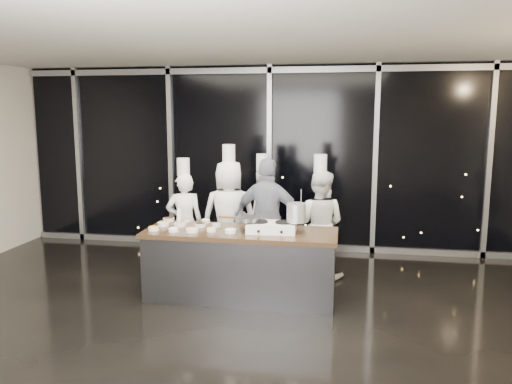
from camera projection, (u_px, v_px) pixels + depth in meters
The scene contains 14 objects.
ground at pixel (225, 326), 5.64m from camera, with size 9.00×9.00×0.00m, color black.
room_shell at pixel (239, 127), 5.25m from camera, with size 9.02×7.02×3.21m.
window_wall at pixel (270, 158), 8.72m from camera, with size 8.90×0.11×3.20m.
demo_counter at pixel (241, 264), 6.44m from camera, with size 2.46×0.86×0.90m.
stove at pixel (271, 227), 6.29m from camera, with size 0.63×0.42×0.14m.
frying_pan at pixel (247, 219), 6.30m from camera, with size 0.52×0.31×0.05m.
stock_pot at pixel (296, 213), 6.21m from camera, with size 0.24×0.24×0.24m, color silver.
prep_bowls at pixel (188, 226), 6.54m from camera, with size 1.15×0.72×0.05m.
squeeze_bottle at pixel (179, 215), 6.84m from camera, with size 0.06×0.06×0.22m.
chef_far_left at pixel (185, 221), 7.51m from camera, with size 0.63×0.51×1.73m.
chef_left at pixel (229, 215), 7.51m from camera, with size 0.91×0.68×1.93m.
chef_center at pixel (262, 217), 7.72m from camera, with size 0.91×0.81×1.77m.
guest at pixel (268, 220), 7.12m from camera, with size 1.07×0.53×1.76m.
chef_right at pixel (319, 223), 7.27m from camera, with size 0.88×0.75×1.80m.
Camera 1 is at (1.27, -5.18, 2.39)m, focal length 35.00 mm.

